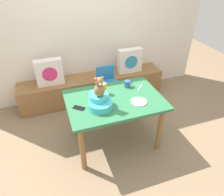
{
  "coord_description": "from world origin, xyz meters",
  "views": [
    {
      "loc": [
        -0.75,
        -2.09,
        2.26
      ],
      "look_at": [
        0.0,
        0.1,
        0.69
      ],
      "focal_mm": 33.65,
      "sensor_mm": 36.0,
      "label": 1
    }
  ],
  "objects": [
    {
      "name": "pillow_floral_left",
      "position": [
        -0.72,
        1.16,
        0.68
      ],
      "size": [
        0.44,
        0.15,
        0.44
      ],
      "color": "white",
      "rests_on": "window_bench"
    },
    {
      "name": "book_stack",
      "position": [
        0.24,
        1.18,
        0.49
      ],
      "size": [
        0.2,
        0.14,
        0.06
      ],
      "primitive_type": "cube",
      "color": "#7163A1",
      "rests_on": "window_bench"
    },
    {
      "name": "coffee_mug",
      "position": [
        0.27,
        0.23,
        0.79
      ],
      "size": [
        0.12,
        0.08,
        0.09
      ],
      "color": "#335999",
      "rests_on": "dining_table"
    },
    {
      "name": "ketchup_bottle",
      "position": [
        -0.08,
        0.17,
        0.83
      ],
      "size": [
        0.07,
        0.07,
        0.18
      ],
      "color": "gold",
      "rests_on": "dining_table"
    },
    {
      "name": "infant_seat_teal",
      "position": [
        -0.22,
        -0.1,
        0.81
      ],
      "size": [
        0.3,
        0.33,
        0.16
      ],
      "color": "#3FBDCB",
      "rests_on": "dining_table"
    },
    {
      "name": "dinner_plate_near",
      "position": [
        0.27,
        -0.17,
        0.75
      ],
      "size": [
        0.2,
        0.2,
        0.01
      ],
      "primitive_type": "cylinder",
      "color": "white",
      "rests_on": "dining_table"
    },
    {
      "name": "cell_phone",
      "position": [
        -0.47,
        -0.05,
        0.74
      ],
      "size": [
        0.16,
        0.15,
        0.01
      ],
      "primitive_type": "cube",
      "rotation": [
        0.0,
        0.0,
        0.88
      ],
      "color": "black",
      "rests_on": "dining_table"
    },
    {
      "name": "ground_plane",
      "position": [
        0.0,
        0.0,
        0.0
      ],
      "size": [
        8.0,
        8.0,
        0.0
      ],
      "primitive_type": "plane",
      "color": "#8C7256"
    },
    {
      "name": "back_wall",
      "position": [
        0.0,
        1.45,
        1.3
      ],
      "size": [
        4.4,
        0.1,
        2.6
      ],
      "primitive_type": "cube",
      "color": "silver",
      "rests_on": "ground_plane"
    },
    {
      "name": "teddy_bear",
      "position": [
        -0.22,
        -0.1,
        1.02
      ],
      "size": [
        0.13,
        0.12,
        0.25
      ],
      "color": "olive",
      "rests_on": "infant_seat_teal"
    },
    {
      "name": "highchair",
      "position": [
        0.15,
        0.74,
        0.52
      ],
      "size": [
        0.34,
        0.45,
        0.79
      ],
      "color": "#2672B2",
      "rests_on": "ground_plane"
    },
    {
      "name": "table_fork",
      "position": [
        0.43,
        0.14,
        0.74
      ],
      "size": [
        0.13,
        0.14,
        0.01
      ],
      "primitive_type": "cube",
      "rotation": [
        0.0,
        0.0,
        2.4
      ],
      "color": "silver",
      "rests_on": "dining_table"
    },
    {
      "name": "window_bench",
      "position": [
        0.0,
        1.18,
        0.23
      ],
      "size": [
        2.6,
        0.44,
        0.46
      ],
      "primitive_type": "cube",
      "color": "olive",
      "rests_on": "ground_plane"
    },
    {
      "name": "dining_table",
      "position": [
        0.0,
        0.0,
        0.63
      ],
      "size": [
        1.23,
        0.86,
        0.74
      ],
      "color": "#2D7247",
      "rests_on": "ground_plane"
    },
    {
      "name": "pillow_floral_right",
      "position": [
        0.71,
        1.16,
        0.68
      ],
      "size": [
        0.44,
        0.15,
        0.44
      ],
      "color": "white",
      "rests_on": "window_bench"
    }
  ]
}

